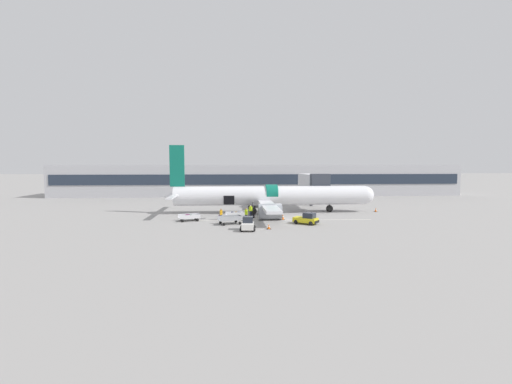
{
  "coord_description": "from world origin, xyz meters",
  "views": [
    {
      "loc": [
        -7.56,
        -49.36,
        7.94
      ],
      "look_at": [
        -3.61,
        4.05,
        3.63
      ],
      "focal_mm": 24.0,
      "sensor_mm": 36.0,
      "label": 1
    }
  ],
  "objects_px": {
    "baggage_tug_mid": "(307,219)",
    "baggage_cart_empty": "(231,220)",
    "ground_crew_supervisor": "(221,214)",
    "ground_crew_driver": "(246,214)",
    "suitcase_on_tarmac_spare": "(220,217)",
    "baggage_cart_loading": "(237,215)",
    "baggage_cart_queued": "(190,218)",
    "baggage_tug_lead": "(248,225)",
    "suitcase_on_tarmac_upright": "(253,216)",
    "ground_crew_loader_a": "(264,210)",
    "ground_crew_loader_b": "(251,210)",
    "airplane": "(268,196)"
  },
  "relations": [
    {
      "from": "baggage_cart_loading",
      "to": "baggage_cart_queued",
      "type": "height_order",
      "value": "baggage_cart_loading"
    },
    {
      "from": "baggage_cart_queued",
      "to": "ground_crew_loader_a",
      "type": "height_order",
      "value": "ground_crew_loader_a"
    },
    {
      "from": "baggage_tug_mid",
      "to": "ground_crew_supervisor",
      "type": "height_order",
      "value": "ground_crew_supervisor"
    },
    {
      "from": "suitcase_on_tarmac_upright",
      "to": "baggage_tug_mid",
      "type": "bearing_deg",
      "value": -40.16
    },
    {
      "from": "baggage_cart_empty",
      "to": "ground_crew_loader_a",
      "type": "height_order",
      "value": "ground_crew_loader_a"
    },
    {
      "from": "baggage_tug_lead",
      "to": "ground_crew_loader_a",
      "type": "height_order",
      "value": "baggage_tug_lead"
    },
    {
      "from": "airplane",
      "to": "baggage_tug_lead",
      "type": "bearing_deg",
      "value": -105.46
    },
    {
      "from": "baggage_cart_loading",
      "to": "ground_crew_supervisor",
      "type": "height_order",
      "value": "ground_crew_supervisor"
    },
    {
      "from": "baggage_cart_empty",
      "to": "ground_crew_loader_a",
      "type": "bearing_deg",
      "value": 54.56
    },
    {
      "from": "ground_crew_loader_b",
      "to": "ground_crew_driver",
      "type": "distance_m",
      "value": 3.67
    },
    {
      "from": "ground_crew_loader_a",
      "to": "ground_crew_driver",
      "type": "height_order",
      "value": "ground_crew_driver"
    },
    {
      "from": "baggage_cart_empty",
      "to": "ground_crew_loader_a",
      "type": "relative_size",
      "value": 2.62
    },
    {
      "from": "baggage_tug_mid",
      "to": "ground_crew_loader_b",
      "type": "height_order",
      "value": "ground_crew_loader_b"
    },
    {
      "from": "baggage_cart_queued",
      "to": "suitcase_on_tarmac_upright",
      "type": "bearing_deg",
      "value": 12.01
    },
    {
      "from": "baggage_tug_lead",
      "to": "ground_crew_loader_b",
      "type": "xyz_separation_m",
      "value": [
        0.97,
        10.83,
        0.26
      ]
    },
    {
      "from": "baggage_cart_loading",
      "to": "ground_crew_loader_a",
      "type": "height_order",
      "value": "ground_crew_loader_a"
    },
    {
      "from": "baggage_tug_mid",
      "to": "suitcase_on_tarmac_upright",
      "type": "bearing_deg",
      "value": 139.84
    },
    {
      "from": "baggage_cart_empty",
      "to": "ground_crew_supervisor",
      "type": "relative_size",
      "value": 2.44
    },
    {
      "from": "baggage_cart_empty",
      "to": "baggage_cart_loading",
      "type": "bearing_deg",
      "value": 80.45
    },
    {
      "from": "suitcase_on_tarmac_upright",
      "to": "suitcase_on_tarmac_spare",
      "type": "distance_m",
      "value": 4.94
    },
    {
      "from": "airplane",
      "to": "ground_crew_loader_b",
      "type": "height_order",
      "value": "airplane"
    },
    {
      "from": "ground_crew_loader_b",
      "to": "suitcase_on_tarmac_upright",
      "type": "height_order",
      "value": "ground_crew_loader_b"
    },
    {
      "from": "ground_crew_supervisor",
      "to": "suitcase_on_tarmac_upright",
      "type": "height_order",
      "value": "ground_crew_supervisor"
    },
    {
      "from": "baggage_tug_lead",
      "to": "ground_crew_driver",
      "type": "height_order",
      "value": "ground_crew_driver"
    },
    {
      "from": "baggage_cart_queued",
      "to": "ground_crew_supervisor",
      "type": "xyz_separation_m",
      "value": [
        4.36,
        0.2,
        0.42
      ]
    },
    {
      "from": "ground_crew_driver",
      "to": "suitcase_on_tarmac_spare",
      "type": "height_order",
      "value": "ground_crew_driver"
    },
    {
      "from": "suitcase_on_tarmac_spare",
      "to": "baggage_cart_empty",
      "type": "bearing_deg",
      "value": -68.49
    },
    {
      "from": "ground_crew_driver",
      "to": "ground_crew_supervisor",
      "type": "bearing_deg",
      "value": 170.51
    },
    {
      "from": "baggage_cart_loading",
      "to": "ground_crew_loader_b",
      "type": "bearing_deg",
      "value": 32.69
    },
    {
      "from": "baggage_tug_lead",
      "to": "suitcase_on_tarmac_upright",
      "type": "bearing_deg",
      "value": 82.77
    },
    {
      "from": "baggage_cart_queued",
      "to": "ground_crew_supervisor",
      "type": "relative_size",
      "value": 2.34
    },
    {
      "from": "baggage_tug_lead",
      "to": "ground_crew_driver",
      "type": "xyz_separation_m",
      "value": [
        0.13,
        7.26,
        0.25
      ]
    },
    {
      "from": "baggage_cart_loading",
      "to": "ground_crew_driver",
      "type": "height_order",
      "value": "ground_crew_driver"
    },
    {
      "from": "ground_crew_loader_a",
      "to": "suitcase_on_tarmac_spare",
      "type": "height_order",
      "value": "ground_crew_loader_a"
    },
    {
      "from": "baggage_cart_empty",
      "to": "ground_crew_loader_b",
      "type": "xyz_separation_m",
      "value": [
        2.98,
        6.32,
        0.39
      ]
    },
    {
      "from": "ground_crew_loader_a",
      "to": "suitcase_on_tarmac_spare",
      "type": "bearing_deg",
      "value": -156.19
    },
    {
      "from": "baggage_cart_empty",
      "to": "baggage_tug_lead",
      "type": "bearing_deg",
      "value": -65.95
    },
    {
      "from": "baggage_tug_mid",
      "to": "baggage_cart_empty",
      "type": "distance_m",
      "value": 10.09
    },
    {
      "from": "ground_crew_loader_b",
      "to": "suitcase_on_tarmac_upright",
      "type": "bearing_deg",
      "value": -79.25
    },
    {
      "from": "baggage_tug_mid",
      "to": "baggage_cart_loading",
      "type": "distance_m",
      "value": 10.83
    },
    {
      "from": "suitcase_on_tarmac_spare",
      "to": "baggage_cart_loading",
      "type": "bearing_deg",
      "value": 17.52
    },
    {
      "from": "suitcase_on_tarmac_spare",
      "to": "ground_crew_supervisor",
      "type": "bearing_deg",
      "value": -74.43
    },
    {
      "from": "baggage_tug_lead",
      "to": "baggage_tug_mid",
      "type": "xyz_separation_m",
      "value": [
        8.05,
        3.79,
        -0.01
      ]
    },
    {
      "from": "baggage_cart_loading",
      "to": "baggage_cart_empty",
      "type": "xyz_separation_m",
      "value": [
        -0.83,
        -4.94,
        0.06
      ]
    },
    {
      "from": "suitcase_on_tarmac_upright",
      "to": "airplane",
      "type": "bearing_deg",
      "value": 61.6
    },
    {
      "from": "baggage_cart_queued",
      "to": "baggage_cart_empty",
      "type": "height_order",
      "value": "baggage_cart_empty"
    },
    {
      "from": "baggage_tug_lead",
      "to": "suitcase_on_tarmac_upright",
      "type": "xyz_separation_m",
      "value": [
        1.21,
        9.56,
        -0.42
      ]
    },
    {
      "from": "baggage_tug_lead",
      "to": "ground_crew_loader_b",
      "type": "relative_size",
      "value": 1.46
    },
    {
      "from": "baggage_tug_lead",
      "to": "ground_crew_driver",
      "type": "distance_m",
      "value": 7.26
    },
    {
      "from": "baggage_tug_lead",
      "to": "baggage_cart_loading",
      "type": "height_order",
      "value": "baggage_tug_lead"
    }
  ]
}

